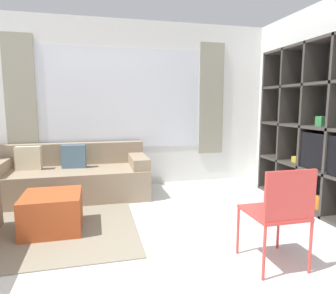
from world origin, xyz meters
The scene contains 7 objects.
wall_back centered at (0.00, 3.37, 1.36)m, with size 6.15×0.11×2.70m.
wall_right centered at (2.51, 1.67, 1.35)m, with size 0.07×4.54×2.70m, color white.
area_rug centered at (-1.18, 1.74, 0.01)m, with size 2.26×1.80×0.01m, color gray.
shelving_unit centered at (2.32, 1.49, 1.06)m, with size 0.36×2.34×2.15m.
couch_main centered at (-0.81, 2.87, 0.29)m, with size 2.18×0.91×0.77m.
ottoman centered at (-0.93, 1.67, 0.21)m, with size 0.60×0.61×0.41m.
folding_chair centered at (0.99, 0.43, 0.52)m, with size 0.44×0.46×0.86m.
Camera 1 is at (-0.46, -1.63, 1.36)m, focal length 32.00 mm.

